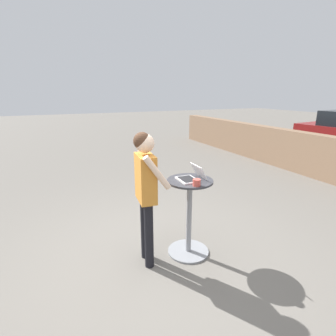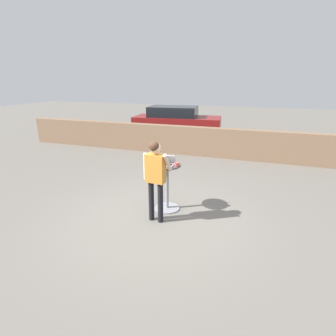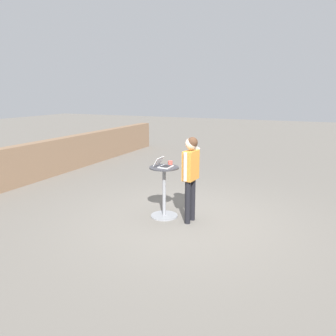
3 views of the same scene
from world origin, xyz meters
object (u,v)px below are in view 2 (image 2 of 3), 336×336
Objects in this scene: coffee_mug at (177,164)px; cafe_table at (167,186)px; parked_car_near_street at (176,121)px; standing_person at (155,172)px; laptop at (167,163)px.

cafe_table is at bearing 170.95° from coffee_mug.
cafe_table is 0.23× the size of parked_car_near_street.
coffee_mug is at bearing -9.05° from cafe_table.
standing_person is at bearing -94.36° from cafe_table.
cafe_table is at bearing -96.03° from laptop.
laptop is (0.00, 0.02, 0.54)m from cafe_table.
cafe_table is 0.62× the size of standing_person.
parked_car_near_street reaches higher than laptop.
standing_person is 8.77m from parked_car_near_street.
standing_person is 0.37× the size of parked_car_near_street.
parked_car_near_street is (-2.47, 7.95, -0.32)m from coffee_mug.
cafe_table is at bearing -74.15° from parked_car_near_street.
standing_person reaches higher than parked_car_near_street.
coffee_mug is 0.60m from standing_person.
standing_person is at bearing -94.41° from laptop.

